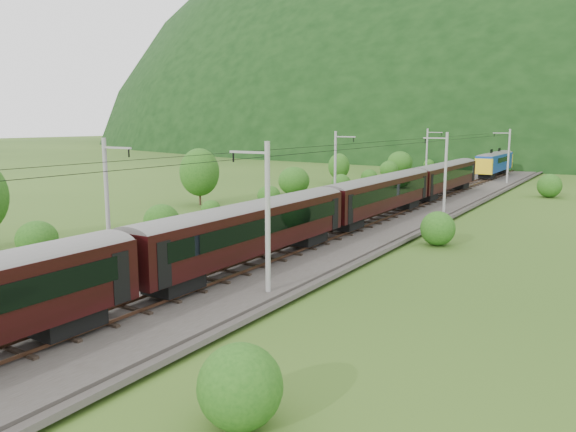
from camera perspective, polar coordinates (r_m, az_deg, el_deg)
The scene contains 14 objects.
ground at distance 34.18m, azimuth -10.75°, elevation -6.39°, with size 600.00×600.00×0.00m, color #2A4716.
railbed at distance 41.80m, azimuth -1.45°, elevation -3.09°, with size 14.00×220.00×0.30m, color #38332D.
track_left at distance 43.09m, azimuth -4.13°, elevation -2.43°, with size 2.40×220.00×0.27m.
track_right at distance 40.52m, azimuth 1.39°, elevation -3.18°, with size 2.40×220.00×0.27m.
catenary_left at distance 63.11m, azimuth 4.88°, elevation 5.13°, with size 2.54×192.28×8.00m.
catenary_right at distance 58.60m, azimuth 15.64°, elevation 4.49°, with size 2.54×192.28×8.00m.
overhead_wires at distance 40.86m, azimuth -1.49°, elevation 6.47°, with size 4.83×198.00×0.03m.
mountain_ridge at distance 354.12m, azimuth 8.20°, elevation 7.89°, with size 336.00×280.00×132.00m, color black.
train at distance 43.31m, azimuth 3.98°, elevation 1.49°, with size 2.70×128.56×4.68m.
hazard_post_near at distance 73.94m, azimuth 14.03°, elevation 2.83°, with size 0.16×0.16×1.48m, color red.
hazard_post_far at distance 66.40m, azimuth 12.29°, elevation 2.18°, with size 0.16×0.16×1.51m, color red.
signal at distance 92.81m, azimuth 14.79°, elevation 4.45°, with size 0.25×0.25×2.22m.
vegetation_left at distance 56.15m, azimuth -10.15°, elevation 2.29°, with size 12.95×148.37×6.81m.
vegetation_right at distance 39.33m, azimuth 16.71°, elevation -2.72°, with size 6.74×93.38×2.66m.
Camera 1 is at (22.42, -24.09, 9.25)m, focal length 35.00 mm.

